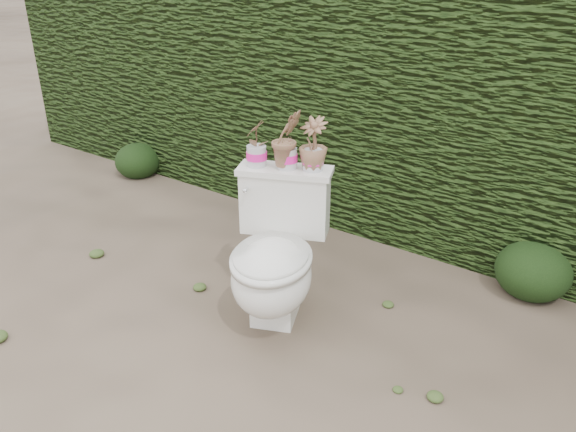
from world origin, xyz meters
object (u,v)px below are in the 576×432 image
Objects in this scene: toilet at (275,260)px; potted_plant_left at (256,144)px; potted_plant_right at (313,146)px; potted_plant_center at (287,141)px.

potted_plant_left reaches higher than toilet.
potted_plant_right reaches higher than toilet.
potted_plant_left is (-0.24, 0.16, 0.54)m from toilet.
potted_plant_center is at bearing 87.33° from toilet.
potted_plant_right is (0.04, 0.28, 0.55)m from toilet.
toilet is at bearing -97.36° from potted_plant_right.
potted_plant_right is (0.28, 0.12, 0.01)m from potted_plant_left.
potted_plant_right reaches higher than potted_plant_left.
potted_plant_left is 0.81× the size of potted_plant_center.
potted_plant_center is (-0.09, 0.22, 0.57)m from toilet.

